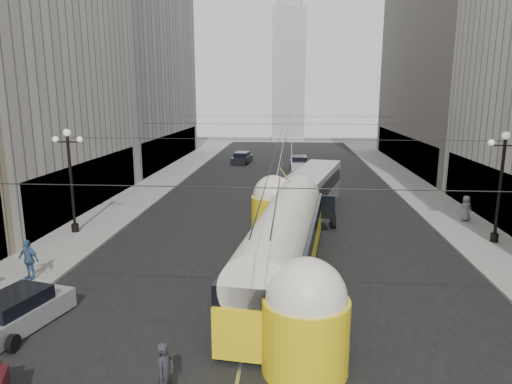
% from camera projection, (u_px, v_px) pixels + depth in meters
% --- Properties ---
extents(road, '(20.00, 85.00, 0.02)m').
position_uv_depth(road, '(282.00, 190.00, 41.63)').
color(road, black).
rests_on(road, ground).
extents(sidewalk_left, '(4.00, 72.00, 0.15)m').
position_uv_depth(sidewalk_left, '(164.00, 180.00, 45.95)').
color(sidewalk_left, gray).
rests_on(sidewalk_left, ground).
extents(sidewalk_right, '(4.00, 72.00, 0.15)m').
position_uv_depth(sidewalk_right, '(407.00, 184.00, 44.10)').
color(sidewalk_right, gray).
rests_on(sidewalk_right, ground).
extents(rail_left, '(0.12, 85.00, 0.04)m').
position_uv_depth(rail_left, '(274.00, 190.00, 41.69)').
color(rail_left, gray).
rests_on(rail_left, ground).
extents(rail_right, '(0.12, 85.00, 0.04)m').
position_uv_depth(rail_right, '(291.00, 190.00, 41.57)').
color(rail_right, gray).
rests_on(rail_right, ground).
extents(building_left_far, '(12.60, 28.60, 28.60)m').
position_uv_depth(building_left_far, '(122.00, 46.00, 55.28)').
color(building_left_far, '#999999').
rests_on(building_left_far, ground).
extents(building_right_far, '(12.60, 32.60, 32.60)m').
position_uv_depth(building_right_far, '(463.00, 25.00, 51.79)').
color(building_right_far, '#514C47').
rests_on(building_right_far, ground).
extents(distant_tower, '(6.00, 6.00, 31.36)m').
position_uv_depth(distant_tower, '(289.00, 59.00, 84.80)').
color(distant_tower, '#B2AFA8').
rests_on(distant_tower, ground).
extents(lamppost_left_mid, '(1.86, 0.44, 6.37)m').
position_uv_depth(lamppost_left_mid, '(71.00, 175.00, 27.68)').
color(lamppost_left_mid, black).
rests_on(lamppost_left_mid, sidewalk_left).
extents(lamppost_right_mid, '(1.86, 0.44, 6.37)m').
position_uv_depth(lamppost_right_mid, '(501.00, 181.00, 25.74)').
color(lamppost_right_mid, black).
rests_on(lamppost_right_mid, sidewalk_right).
extents(catenary, '(25.00, 72.00, 0.23)m').
position_uv_depth(catenary, '(284.00, 126.00, 39.41)').
color(catenary, black).
rests_on(catenary, ground).
extents(streetcar, '(4.32, 17.05, 3.76)m').
position_uv_depth(streetcar, '(284.00, 242.00, 21.07)').
color(streetcar, yellow).
rests_on(streetcar, ground).
extents(city_bus, '(5.24, 12.51, 3.08)m').
position_uv_depth(city_bus, '(312.00, 190.00, 33.36)').
color(city_bus, '#B3B7B8').
rests_on(city_bus, ground).
extents(sedan_silver, '(2.81, 4.69, 1.39)m').
position_uv_depth(sedan_silver, '(15.00, 313.00, 16.80)').
color(sedan_silver, '#97979B').
rests_on(sedan_silver, ground).
extents(sedan_white_far, '(2.06, 4.77, 1.49)m').
position_uv_depth(sedan_white_far, '(299.00, 163.00, 53.42)').
color(sedan_white_far, silver).
rests_on(sedan_white_far, ground).
extents(sedan_dark_far, '(2.39, 4.68, 1.42)m').
position_uv_depth(sedan_dark_far, '(242.00, 158.00, 57.68)').
color(sedan_dark_far, black).
rests_on(sedan_dark_far, ground).
extents(pedestrian_crossing_a, '(0.61, 0.78, 1.88)m').
position_uv_depth(pedestrian_crossing_a, '(165.00, 374.00, 12.63)').
color(pedestrian_crossing_a, '#222328').
rests_on(pedestrian_crossing_a, ground).
extents(pedestrian_sidewalk_right, '(0.93, 0.67, 1.74)m').
position_uv_depth(pedestrian_sidewalk_right, '(466.00, 208.00, 30.70)').
color(pedestrian_sidewalk_right, slate).
rests_on(pedestrian_sidewalk_right, sidewalk_right).
extents(pedestrian_sidewalk_left, '(1.23, 0.89, 1.88)m').
position_uv_depth(pedestrian_sidewalk_left, '(28.00, 259.00, 20.98)').
color(pedestrian_sidewalk_left, '#3C5F84').
rests_on(pedestrian_sidewalk_left, sidewalk_left).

